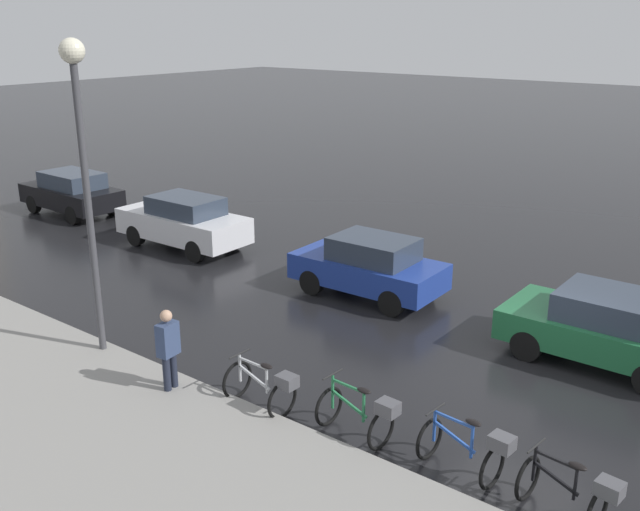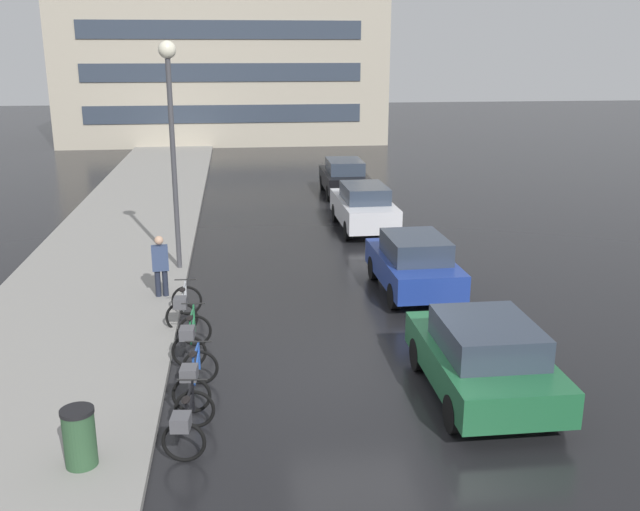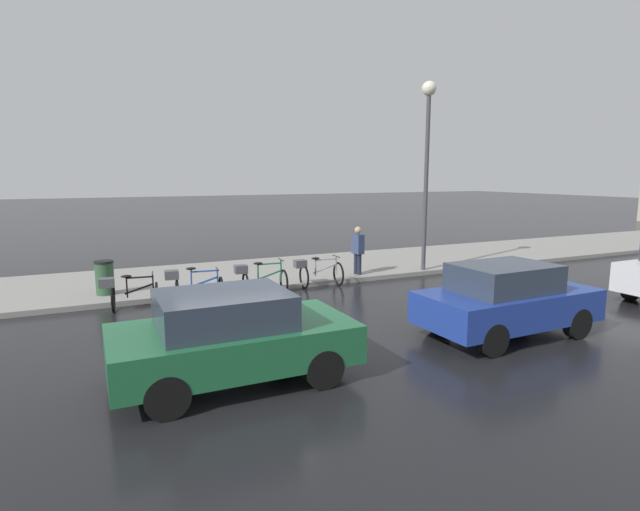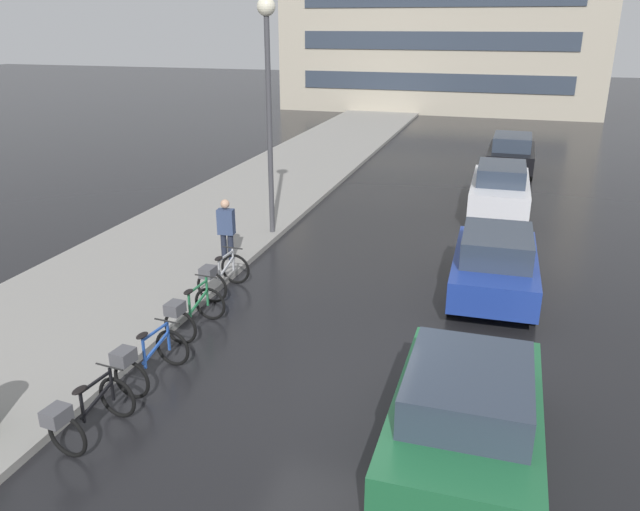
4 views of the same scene
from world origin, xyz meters
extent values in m
plane|color=black|center=(0.00, 0.00, 0.00)|extent=(140.00, 140.00, 0.00)
cube|color=gray|center=(-6.00, 10.00, 0.07)|extent=(4.80, 60.00, 0.14)
torus|color=black|center=(-2.98, -1.36, 0.34)|extent=(0.69, 0.14, 0.69)
torus|color=black|center=(-3.09, -2.37, 0.34)|extent=(0.69, 0.14, 0.69)
cube|color=black|center=(-3.05, -2.04, 0.60)|extent=(0.04, 0.04, 0.51)
cube|color=black|center=(-2.99, -1.44, 0.62)|extent=(0.04, 0.04, 0.56)
cube|color=black|center=(-3.02, -1.74, 0.84)|extent=(0.10, 0.61, 0.04)
cube|color=black|center=(-3.02, -1.77, 0.55)|extent=(0.11, 0.70, 0.25)
ellipsoid|color=black|center=(-3.05, -2.04, 0.88)|extent=(0.17, 0.27, 0.07)
cylinder|color=black|center=(-2.99, -1.44, 0.92)|extent=(0.50, 0.08, 0.03)
cube|color=#4C4C51|center=(-3.10, -2.49, 0.75)|extent=(0.32, 0.37, 0.22)
torus|color=black|center=(-2.95, 0.26, 0.35)|extent=(0.69, 0.12, 0.69)
torus|color=black|center=(-3.06, -0.85, 0.35)|extent=(0.69, 0.12, 0.69)
cube|color=#234CA8|center=(-3.02, -0.49, 0.63)|extent=(0.04, 0.04, 0.58)
cube|color=#234CA8|center=(-2.96, 0.18, 0.62)|extent=(0.04, 0.04, 0.54)
cube|color=#234CA8|center=(-2.99, -0.15, 0.86)|extent=(0.10, 0.67, 0.04)
cube|color=#234CA8|center=(-3.00, -0.18, 0.58)|extent=(0.11, 0.76, 0.27)
ellipsoid|color=black|center=(-3.02, -0.49, 0.95)|extent=(0.16, 0.27, 0.07)
cylinder|color=black|center=(-2.96, 0.18, 0.90)|extent=(0.50, 0.07, 0.03)
cube|color=#4C4C51|center=(-3.07, -0.97, 0.82)|extent=(0.31, 0.36, 0.22)
torus|color=black|center=(-3.14, 2.10, 0.35)|extent=(0.70, 0.10, 0.70)
torus|color=black|center=(-3.21, 1.00, 0.35)|extent=(0.70, 0.10, 0.70)
cube|color=#237042|center=(-3.18, 1.36, 0.62)|extent=(0.04, 0.04, 0.54)
cube|color=#237042|center=(-3.14, 2.02, 0.66)|extent=(0.04, 0.04, 0.62)
cube|color=#237042|center=(-3.16, 1.69, 0.89)|extent=(0.08, 0.66, 0.04)
cube|color=#237042|center=(-3.17, 1.66, 0.57)|extent=(0.08, 0.75, 0.27)
ellipsoid|color=black|center=(-3.18, 1.36, 0.92)|extent=(0.16, 0.27, 0.07)
cylinder|color=black|center=(-3.14, 2.02, 0.99)|extent=(0.50, 0.06, 0.03)
cube|color=#4C4C51|center=(-3.21, 0.88, 0.79)|extent=(0.30, 0.36, 0.22)
torus|color=black|center=(-3.43, 3.98, 0.36)|extent=(0.73, 0.09, 0.72)
torus|color=black|center=(-3.47, 2.86, 0.36)|extent=(0.73, 0.09, 0.72)
cube|color=#ADAFB5|center=(-3.46, 3.23, 0.61)|extent=(0.04, 0.04, 0.50)
cube|color=#ADAFB5|center=(-3.43, 3.90, 0.63)|extent=(0.04, 0.04, 0.53)
cube|color=#ADAFB5|center=(-3.44, 3.56, 0.84)|extent=(0.06, 0.67, 0.04)
cube|color=#ADAFB5|center=(-3.45, 3.53, 0.56)|extent=(0.06, 0.76, 0.27)
ellipsoid|color=black|center=(-3.46, 3.23, 0.89)|extent=(0.15, 0.27, 0.07)
cylinder|color=black|center=(-3.43, 3.90, 0.91)|extent=(0.50, 0.05, 0.03)
cube|color=#4C4C51|center=(-3.47, 2.74, 0.76)|extent=(0.29, 0.35, 0.22)
cube|color=#1E6038|center=(2.16, -0.78, 0.63)|extent=(1.94, 3.85, 0.62)
cube|color=#2D3847|center=(2.16, -0.94, 1.22)|extent=(1.59, 2.03, 0.55)
cylinder|color=black|center=(1.29, 0.41, 0.32)|extent=(0.22, 0.64, 0.64)
cylinder|color=black|center=(3.03, 0.41, 0.32)|extent=(0.22, 0.64, 0.64)
cylinder|color=black|center=(1.29, -1.97, 0.32)|extent=(0.22, 0.64, 0.64)
cylinder|color=black|center=(3.02, -1.98, 0.32)|extent=(0.22, 0.64, 0.64)
cube|color=navy|center=(2.30, 4.99, 0.65)|extent=(1.83, 3.82, 0.65)
cube|color=#2D3847|center=(2.30, 4.84, 1.25)|extent=(1.48, 2.02, 0.56)
cylinder|color=black|center=(1.50, 6.15, 0.32)|extent=(0.23, 0.64, 0.64)
cylinder|color=black|center=(3.05, 6.18, 0.32)|extent=(0.23, 0.64, 0.64)
cylinder|color=black|center=(1.55, 3.81, 0.32)|extent=(0.23, 0.64, 0.64)
cylinder|color=black|center=(3.10, 3.84, 0.32)|extent=(0.23, 0.64, 0.64)
cylinder|color=black|center=(1.44, 10.35, 0.32)|extent=(0.23, 0.64, 0.64)
cylinder|color=#1E2333|center=(-4.20, 5.01, 0.41)|extent=(0.14, 0.14, 0.82)
cylinder|color=#1E2333|center=(-4.02, 5.03, 0.41)|extent=(0.14, 0.14, 0.82)
cube|color=navy|center=(-4.11, 5.02, 1.13)|extent=(0.42, 0.28, 0.63)
sphere|color=tan|center=(-4.11, 5.02, 1.58)|extent=(0.22, 0.22, 0.22)
cylinder|color=#424247|center=(-3.85, 7.43, 2.94)|extent=(0.14, 0.14, 5.88)
sphere|color=#F2EACC|center=(-3.85, 7.43, 6.07)|extent=(0.47, 0.47, 0.47)
cylinder|color=#2D5133|center=(-4.59, -2.50, 0.50)|extent=(0.47, 0.47, 1.00)
cylinder|color=black|center=(-4.59, -2.50, 1.03)|extent=(0.50, 0.50, 0.06)
camera|label=1|loc=(-11.68, -4.33, 6.59)|focal=40.00mm
camera|label=2|loc=(-2.15, -12.18, 6.13)|focal=40.00mm
camera|label=3|loc=(9.77, -2.79, 3.34)|focal=28.00mm
camera|label=4|loc=(2.35, -8.22, 5.69)|focal=35.00mm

